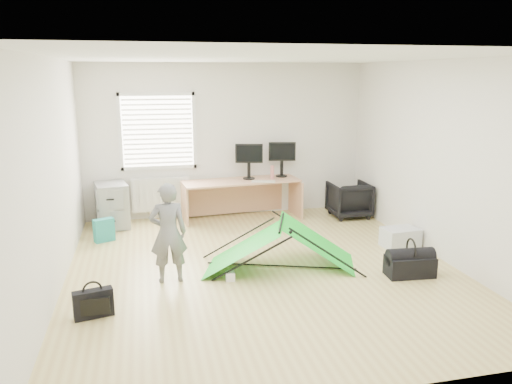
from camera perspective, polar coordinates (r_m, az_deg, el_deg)
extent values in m
plane|color=tan|center=(6.67, 0.78, -8.75)|extent=(5.50, 5.50, 0.00)
cube|color=silver|center=(8.95, -3.38, 5.88)|extent=(5.00, 0.02, 2.70)
cube|color=silver|center=(8.77, -11.17, 6.82)|extent=(1.20, 0.06, 1.20)
cube|color=silver|center=(8.91, -10.84, -0.25)|extent=(1.00, 0.12, 0.60)
cube|color=tan|center=(8.81, -1.70, -0.86)|extent=(2.09, 0.84, 0.70)
cube|color=gray|center=(8.66, -16.14, -1.45)|extent=(0.59, 0.72, 0.75)
cube|color=black|center=(8.79, -0.82, 2.97)|extent=(0.49, 0.22, 0.46)
cube|color=black|center=(9.01, 2.95, 3.22)|extent=(0.49, 0.19, 0.46)
cube|color=beige|center=(8.58, 0.86, 1.21)|extent=(0.43, 0.25, 0.02)
cylinder|color=#BB6C68|center=(8.81, 1.87, 2.26)|extent=(0.08, 0.08, 0.24)
imported|color=black|center=(9.10, 10.58, -0.85)|extent=(0.68, 0.70, 0.63)
imported|color=slate|center=(6.17, -10.00, -4.64)|extent=(0.46, 0.31, 1.25)
cube|color=silver|center=(7.73, 16.16, -5.02)|extent=(0.54, 0.39, 0.29)
cube|color=teal|center=(8.00, -16.98, -4.19)|extent=(0.33, 0.24, 0.36)
cube|color=black|center=(5.64, -18.09, -12.04)|extent=(0.42, 0.21, 0.30)
cube|color=silver|center=(6.30, -2.96, -9.59)|extent=(0.12, 0.12, 0.11)
cube|color=black|center=(6.69, 17.17, -8.09)|extent=(0.62, 0.35, 0.26)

